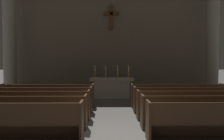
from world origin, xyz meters
name	(u,v)px	position (x,y,z in m)	size (l,w,h in m)	color
ground_plane	(115,140)	(0.00, 0.00, 0.00)	(80.00, 80.00, 0.00)	#66635E
pew_left_row_1	(2,121)	(-2.66, -0.04, 0.48)	(3.78, 0.50, 0.95)	#422B19
pew_left_row_2	(19,112)	(-2.66, 0.96, 0.48)	(3.78, 0.50, 0.95)	#422B19
pew_left_row_3	(31,105)	(-2.66, 1.96, 0.48)	(3.78, 0.50, 0.95)	#422B19
pew_left_row_4	(40,100)	(-2.66, 2.96, 0.48)	(3.78, 0.50, 0.95)	#422B19
pew_left_row_5	(47,96)	(-2.66, 3.96, 0.48)	(3.78, 0.50, 0.95)	#422B19
pew_right_row_2	(209,111)	(2.66, 0.96, 0.48)	(3.78, 0.50, 0.95)	#422B19
pew_right_row_3	(195,105)	(2.66, 1.96, 0.48)	(3.78, 0.50, 0.95)	#422B19
pew_right_row_4	(185,99)	(2.66, 2.96, 0.48)	(3.78, 0.50, 0.95)	#422B19
pew_right_row_5	(177,95)	(2.66, 3.96, 0.48)	(3.78, 0.50, 0.95)	#422B19
column_left_third	(9,31)	(-5.45, 7.14, 3.45)	(1.02, 1.02, 7.07)	#9E998E
column_right_third	(212,32)	(5.45, 7.14, 3.45)	(1.02, 1.02, 7.07)	#9E998E
altar	(112,87)	(0.00, 6.37, 0.53)	(2.20, 0.90, 1.01)	#BCB7AD
candlestick_outer_left	(95,74)	(-0.85, 6.37, 1.21)	(0.16, 0.16, 0.64)	#B79338
candlestick_inner_left	(106,74)	(-0.30, 6.37, 1.21)	(0.16, 0.16, 0.64)	#B79338
candlestick_inner_right	(118,74)	(0.30, 6.37, 1.21)	(0.16, 0.16, 0.64)	#B79338
candlestick_outer_right	(128,74)	(0.85, 6.37, 1.21)	(0.16, 0.16, 0.64)	#B79338
apse_with_cross	(111,25)	(0.00, 8.57, 4.01)	(11.99, 0.42, 8.02)	#706656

